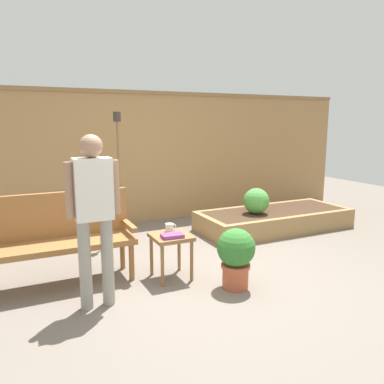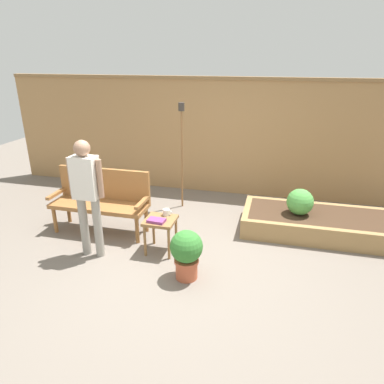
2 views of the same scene
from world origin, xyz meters
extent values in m
plane|color=#70665B|center=(0.00, 0.00, 0.00)|extent=(14.00, 14.00, 0.00)
cube|color=#A37A4C|center=(0.00, 2.60, 1.05)|extent=(8.40, 0.10, 2.10)
cube|color=olive|center=(0.00, 2.60, 2.13)|extent=(8.40, 0.14, 0.06)
cylinder|color=#936033|center=(-0.71, 0.65, 0.20)|extent=(0.06, 0.06, 0.40)
cylinder|color=#936033|center=(-0.71, 0.29, 0.20)|extent=(0.06, 0.06, 0.40)
cylinder|color=#936033|center=(-2.03, 0.65, 0.20)|extent=(0.06, 0.06, 0.40)
cylinder|color=#936033|center=(-2.03, 0.29, 0.20)|extent=(0.06, 0.06, 0.40)
cube|color=#936033|center=(-1.37, 0.47, 0.43)|extent=(1.44, 0.48, 0.06)
cube|color=#936033|center=(-1.37, 0.68, 0.70)|extent=(1.44, 0.06, 0.48)
cube|color=#936033|center=(-2.06, 0.47, 0.56)|extent=(0.06, 0.48, 0.04)
cube|color=#936033|center=(-0.68, 0.47, 0.56)|extent=(0.06, 0.48, 0.04)
cylinder|color=olive|center=(-0.15, 0.32, 0.22)|extent=(0.04, 0.04, 0.44)
cylinder|color=olive|center=(-0.15, -0.01, 0.22)|extent=(0.04, 0.04, 0.44)
cylinder|color=olive|center=(-0.48, 0.32, 0.22)|extent=(0.04, 0.04, 0.44)
cylinder|color=olive|center=(-0.48, -0.01, 0.22)|extent=(0.04, 0.04, 0.44)
cube|color=olive|center=(-0.31, 0.16, 0.46)|extent=(0.40, 0.40, 0.04)
cylinder|color=silver|center=(-0.27, 0.29, 0.52)|extent=(0.09, 0.09, 0.09)
torus|color=silver|center=(-0.22, 0.29, 0.52)|extent=(0.06, 0.01, 0.06)
cube|color=#7F3875|center=(-0.33, 0.07, 0.50)|extent=(0.24, 0.16, 0.04)
cylinder|color=#B75638|center=(0.18, -0.35, 0.11)|extent=(0.26, 0.26, 0.21)
cylinder|color=#B75638|center=(0.18, -0.35, 0.23)|extent=(0.29, 0.29, 0.04)
sphere|color=#33752D|center=(0.18, -0.35, 0.42)|extent=(0.39, 0.39, 0.39)
cube|color=#997547|center=(1.89, 0.79, 0.15)|extent=(2.40, 0.09, 0.30)
cube|color=#997547|center=(1.89, 1.70, 0.15)|extent=(2.40, 0.09, 0.30)
cube|color=#997547|center=(0.73, 1.24, 0.15)|extent=(0.09, 0.82, 0.30)
cube|color=#422D1E|center=(1.89, 1.24, 0.15)|extent=(2.22, 0.82, 0.30)
cylinder|color=brown|center=(1.50, 1.18, 0.33)|extent=(0.04, 0.04, 0.06)
sphere|color=#4C9942|center=(1.50, 1.18, 0.49)|extent=(0.39, 0.39, 0.39)
cylinder|color=brown|center=(-0.45, 1.70, 0.83)|extent=(0.03, 0.03, 1.67)
cylinder|color=#332D28|center=(-0.45, 1.70, 1.73)|extent=(0.10, 0.10, 0.13)
cylinder|color=gray|center=(-1.06, -0.15, 0.41)|extent=(0.11, 0.11, 0.82)
cylinder|color=gray|center=(-1.26, -0.15, 0.41)|extent=(0.11, 0.11, 0.82)
cube|color=silver|center=(-1.16, -0.15, 1.09)|extent=(0.32, 0.20, 0.54)
cylinder|color=#9E755B|center=(-0.96, -0.15, 1.09)|extent=(0.07, 0.07, 0.49)
cylinder|color=#9E755B|center=(-1.36, -0.15, 1.09)|extent=(0.07, 0.07, 0.49)
sphere|color=#9E755B|center=(-1.16, -0.15, 1.46)|extent=(0.20, 0.20, 0.20)
camera|label=1|loc=(-1.79, -3.45, 1.66)|focal=35.67mm
camera|label=2|loc=(1.11, -3.76, 2.48)|focal=32.54mm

